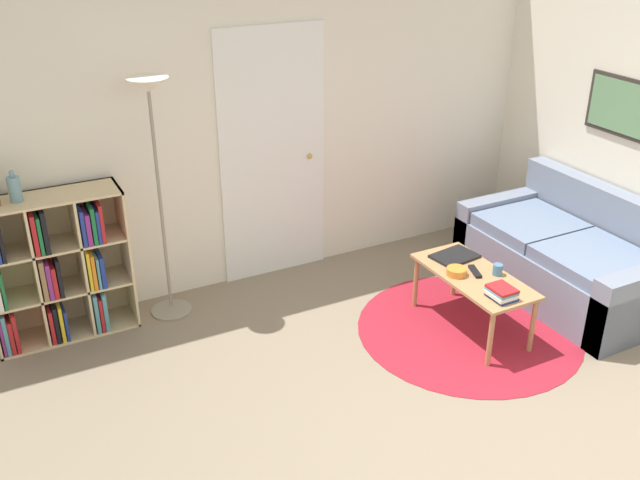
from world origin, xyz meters
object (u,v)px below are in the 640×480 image
couch (571,259)px  laptop (455,256)px  bowl (456,272)px  bottle_right (15,189)px  coffee_table (473,281)px  bookshelf (53,268)px  floor_lamp (153,132)px  cup (498,270)px

couch → laptop: 1.03m
bowl → bottle_right: bearing=155.4°
coffee_table → bottle_right: (-2.78, 1.27, 0.76)m
bookshelf → bowl: 2.80m
coffee_table → laptop: laptop is taller
couch → bowl: (-1.15, -0.03, 0.18)m
laptop → floor_lamp: bearing=153.6°
bookshelf → floor_lamp: floor_lamp is taller
couch → cup: bearing=-169.7°
couch → bottle_right: 4.09m
floor_lamp → bottle_right: 0.95m
cup → bottle_right: (-2.92, 1.35, 0.67)m
cup → bookshelf: bearing=154.0°
bookshelf → coffee_table: (2.63, -1.28, -0.14)m
bookshelf → couch: size_ratio=0.64×
floor_lamp → bowl: 2.30m
bowl → bottle_right: (-2.66, 1.22, 0.68)m
bookshelf → bottle_right: size_ratio=5.04×
bowl → cup: 0.29m
laptop → cup: 0.37m
laptop → bowl: size_ratio=2.47×
couch → coffee_table: 1.04m
floor_lamp → couch: (2.90, -1.13, -1.13)m
coffee_table → bottle_right: bottle_right is taller
couch → bookshelf: bearing=162.0°
laptop → bookshelf: bearing=159.4°
coffee_table → laptop: (0.03, 0.27, 0.06)m
couch → laptop: size_ratio=4.71×
couch → bowl: 1.17m
bowl → laptop: bearing=55.5°
bottle_right → couch: bearing=-17.3°
coffee_table → bowl: size_ratio=6.69×
bookshelf → laptop: (2.67, -1.01, -0.08)m
laptop → coffee_table: bearing=-97.3°
coffee_table → laptop: size_ratio=2.71×
bottle_right → coffee_table: bearing=-24.6°
floor_lamp → laptop: size_ratio=5.08×
bowl → cup: cup is taller
floor_lamp → bookshelf: bearing=175.3°
coffee_table → bottle_right: 3.15m
coffee_table → bookshelf: bearing=154.1°
bowl → bottle_right: size_ratio=0.68×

